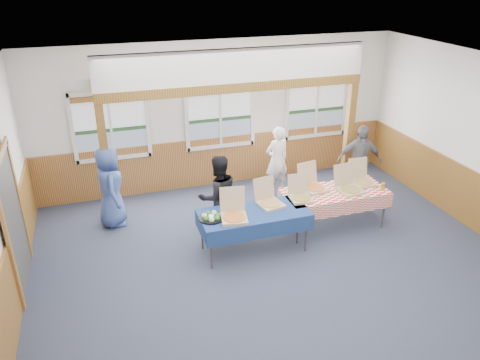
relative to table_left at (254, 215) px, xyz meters
name	(u,v)px	position (x,y,z in m)	size (l,w,h in m)	color
floor	(278,267)	(0.22, -0.62, -0.70)	(8.00, 8.00, 0.00)	#262D3F
ceiling	(286,75)	(0.22, -0.62, 2.50)	(8.00, 8.00, 0.00)	white
wall_back	(220,115)	(0.22, 2.88, 0.90)	(8.00, 8.00, 0.00)	silver
wall_front	(436,341)	(0.22, -4.12, 0.90)	(8.00, 8.00, 0.00)	silver
wainscot_back	(221,160)	(0.22, 2.86, -0.15)	(7.98, 0.05, 1.10)	brown
wainscot_left	(12,286)	(-3.76, -0.62, -0.15)	(0.05, 6.98, 1.10)	brown
wainscot_right	(478,203)	(4.19, -0.62, -0.15)	(0.05, 6.98, 1.10)	brown
cased_opening	(13,223)	(-3.74, 0.28, 0.35)	(0.06, 1.30, 2.10)	#383838
window_left	(110,122)	(-2.08, 2.84, 0.98)	(1.56, 0.10, 1.46)	silver
window_mid	(220,112)	(0.22, 2.84, 0.98)	(1.56, 0.10, 1.46)	silver
window_right	(317,103)	(2.52, 2.84, 0.98)	(1.56, 0.10, 1.46)	silver
post_left	(106,167)	(-2.28, 1.68, 0.50)	(0.15, 0.15, 2.40)	brown
post_right	(348,138)	(2.72, 1.68, 0.50)	(0.15, 0.15, 2.40)	brown
cross_beam	(236,87)	(0.22, 1.68, 1.79)	(5.15, 0.18, 0.18)	brown
table_left	(254,215)	(0.00, 0.00, 0.00)	(1.98, 1.15, 0.76)	#383838
table_right	(335,193)	(1.70, 0.30, 0.00)	(2.12, 1.67, 0.76)	#383838
pizza_box_a	(234,215)	(-0.39, -0.11, 0.12)	(0.51, 0.58, 0.46)	tan
pizza_box_b	(270,201)	(0.34, 0.16, 0.12)	(0.48, 0.55, 0.44)	tan
pizza_box_c	(301,196)	(0.95, 0.20, 0.12)	(0.41, 0.48, 0.40)	tan
pizza_box_d	(313,186)	(1.34, 0.49, 0.12)	(0.50, 0.58, 0.46)	tan
pizza_box_e	(349,188)	(1.94, 0.22, 0.12)	(0.47, 0.55, 0.46)	tan
pizza_box_f	(362,180)	(2.35, 0.44, 0.12)	(0.41, 0.49, 0.43)	tan
veggie_tray	(211,217)	(-0.75, 0.00, 0.09)	(0.42, 0.42, 0.09)	black
drink_glass	(383,187)	(2.55, 0.05, 0.13)	(0.07, 0.07, 0.15)	#A6731B
woman_white	(277,160)	(1.24, 2.04, 0.05)	(0.54, 0.36, 1.49)	white
woman_black	(218,196)	(-0.44, 0.69, 0.08)	(0.76, 0.59, 1.57)	black
man_blue	(110,186)	(-2.26, 1.69, 0.10)	(0.78, 0.51, 1.60)	#395090
person_grey	(359,161)	(2.84, 1.36, 0.09)	(0.93, 0.39, 1.58)	slate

